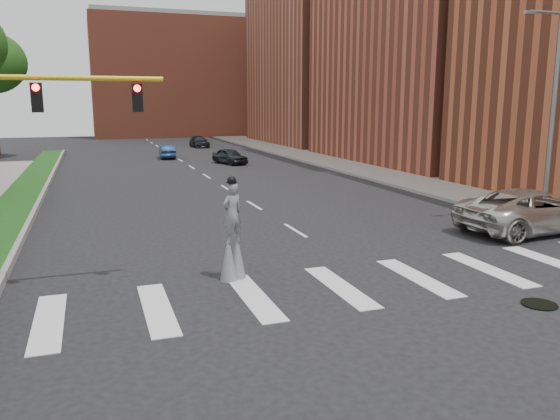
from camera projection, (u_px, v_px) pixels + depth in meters
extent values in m
plane|color=black|center=(398.00, 293.00, 15.07)|extent=(160.00, 160.00, 0.00)
cube|color=#143F12|center=(22.00, 197.00, 29.88)|extent=(2.00, 60.00, 0.25)
cube|color=gray|center=(42.00, 195.00, 30.21)|extent=(0.20, 60.00, 0.28)
cube|color=gray|center=(368.00, 170.00, 42.26)|extent=(5.00, 90.00, 0.18)
cylinder|color=black|center=(539.00, 304.00, 14.18)|extent=(0.90, 0.90, 0.04)
cube|color=#994630|center=(442.00, 24.00, 47.66)|extent=(16.00, 22.00, 24.00)
cube|color=#9C5039|center=(329.00, 65.00, 70.29)|extent=(16.00, 22.00, 20.00)
cube|color=#994630|center=(176.00, 79.00, 87.57)|extent=(26.00, 14.00, 18.00)
cylinder|color=slate|center=(553.00, 119.00, 23.32)|extent=(0.20, 0.20, 9.00)
cylinder|color=slate|center=(548.00, 12.00, 22.23)|extent=(1.80, 0.12, 0.12)
cube|color=slate|center=(530.00, 12.00, 21.95)|extent=(0.50, 0.18, 0.12)
cylinder|color=gold|center=(60.00, 78.00, 14.03)|extent=(5.20, 0.14, 0.14)
cube|color=black|center=(37.00, 98.00, 13.93)|extent=(0.28, 0.18, 0.75)
cylinder|color=#FF0C0C|center=(36.00, 88.00, 13.79)|extent=(0.18, 0.06, 0.18)
cube|color=black|center=(137.00, 98.00, 14.74)|extent=(0.28, 0.18, 0.75)
cylinder|color=#FF0C0C|center=(137.00, 88.00, 14.60)|extent=(0.18, 0.06, 0.18)
cylinder|color=black|center=(237.00, 260.00, 16.26)|extent=(0.07, 0.07, 1.11)
cylinder|color=black|center=(229.00, 262.00, 16.05)|extent=(0.07, 0.07, 1.11)
cone|color=slate|center=(237.00, 256.00, 16.24)|extent=(0.52, 0.52, 1.39)
cone|color=slate|center=(229.00, 258.00, 16.03)|extent=(0.52, 0.52, 1.39)
imported|color=slate|center=(232.00, 213.00, 15.88)|extent=(0.77, 0.65, 1.80)
sphere|color=black|center=(232.00, 181.00, 15.69)|extent=(0.26, 0.26, 0.26)
cylinder|color=black|center=(232.00, 182.00, 15.70)|extent=(0.34, 0.34, 0.02)
cube|color=gold|center=(229.00, 196.00, 15.89)|extent=(0.22, 0.05, 0.10)
imported|color=#BCB9B1|center=(532.00, 211.00, 22.11)|extent=(6.53, 3.35, 1.76)
imported|color=black|center=(230.00, 156.00, 47.01)|extent=(2.74, 4.22, 1.34)
imported|color=navy|center=(167.00, 152.00, 51.81)|extent=(1.56, 3.91, 1.26)
imported|color=black|center=(199.00, 142.00, 65.08)|extent=(1.93, 4.41, 1.26)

